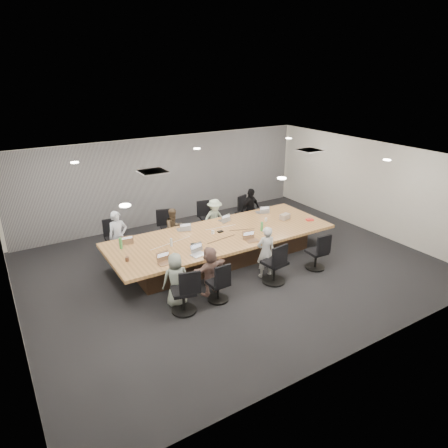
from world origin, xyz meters
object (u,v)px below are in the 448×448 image
person_2 (215,219)px  laptop_3 (261,212)px  chair_5 (218,286)px  person_1 (174,228)px  snack_packet (310,220)px  chair_3 (244,215)px  conference_table (222,245)px  chair_4 (184,294)px  person_3 (250,209)px  chair_0 (115,242)px  person_6 (266,252)px  chair_7 (316,255)px  person_5 (210,271)px  chair_1 (169,231)px  chair_6 (274,266)px  person_4 (176,280)px  laptop_4 (165,263)px  bottle_green_left (121,243)px  laptop_0 (125,242)px  laptop_1 (182,229)px  canvas_bag (285,217)px  bottle_clear (171,242)px  person_0 (118,237)px  laptop_5 (198,255)px  mug_brown (127,259)px  stapler (245,234)px  bottle_green_right (262,226)px  laptop_2 (224,220)px  laptop_6 (253,241)px

person_2 → laptop_3: bearing=-25.7°
chair_5 → person_1: (0.36, 3.05, 0.22)m
snack_packet → chair_3: bearing=110.3°
conference_table → chair_3: (1.85, 1.70, -0.04)m
chair_4 → person_1: 3.28m
person_2 → person_3: person_3 is taller
chair_0 → person_6: person_6 is taller
chair_7 → person_5: bearing=176.2°
chair_1 → chair_6: chair_6 is taller
person_2 → person_4: (-2.53, -2.70, -0.01)m
person_5 → person_6: person_6 is taller
laptop_4 → bottle_green_left: bearing=109.1°
chair_4 → bottle_green_left: (-0.59, 2.19, 0.46)m
laptop_0 → laptop_1: 1.59m
chair_5 → chair_4: bearing=177.1°
laptop_0 → canvas_bag: canvas_bag is taller
person_3 → bottle_green_left: bearing=177.4°
laptop_3 → person_1: bearing=3.1°
chair_0 → laptop_4: 2.55m
laptop_1 → bottle_clear: bottle_clear is taller
person_5 → laptop_3: bearing=-156.1°
chair_7 → person_3: bearing=91.6°
person_0 → laptop_3: size_ratio=4.61×
person_1 → bottle_green_left: size_ratio=4.26×
chair_5 → chair_7: bearing=-2.9°
laptop_5 → bottle_green_left: size_ratio=1.23×
person_4 → mug_brown: bearing=-49.0°
stapler → snack_packet: bearing=-5.4°
chair_5 → person_2: 3.50m
laptop_1 → chair_5: bearing=93.8°
snack_packet → person_6: bearing=-158.4°
chair_7 → person_2: bearing=114.7°
laptop_5 → bottle_green_right: (2.14, 0.42, 0.12)m
person_3 → bottle_green_right: 1.93m
chair_4 → person_6: person_6 is taller
laptop_1 → snack_packet: (3.42, -1.27, 0.01)m
person_3 → person_5: size_ratio=1.16×
person_4 → bottle_green_right: (2.98, 0.97, 0.26)m
person_0 → laptop_5: size_ratio=4.10×
chair_1 → laptop_2: (1.33, -0.90, 0.35)m
laptop_5 → snack_packet: size_ratio=1.70×
person_6 → stapler: person_6 is taller
bottle_clear → snack_packet: (4.11, -0.45, -0.08)m
laptop_5 → person_5: bearing=-102.6°
person_1 → laptop_1: bearing=-98.9°
person_5 → bottle_green_left: size_ratio=4.20×
person_6 → bottle_green_left: bearing=-21.4°
laptop_5 → mug_brown: (-1.52, 0.56, 0.04)m
laptop_0 → laptop_2: 2.92m
person_2 → laptop_6: size_ratio=3.82×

